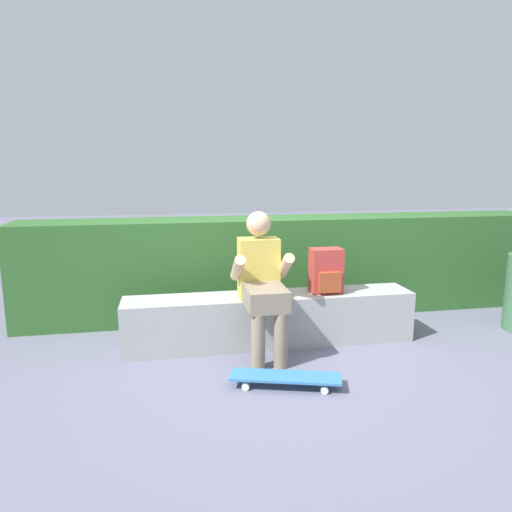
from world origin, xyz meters
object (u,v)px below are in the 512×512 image
Objects in this scene: person_skater at (262,279)px; backpack_on_bench at (326,271)px; skateboard_near_person at (285,377)px; bench_main at (270,319)px.

backpack_on_bench is at bearing 17.31° from person_skater.
skateboard_near_person is (0.05, -0.65, -0.58)m from person_skater.
bench_main is 0.49m from person_skater.
bench_main is at bearing 59.72° from person_skater.
person_skater reaches higher than backpack_on_bench.
person_skater is 1.46× the size of skateboard_near_person.
bench_main is at bearing 85.00° from skateboard_near_person.
person_skater is 0.66m from backpack_on_bench.
skateboard_near_person is 1.18m from backpack_on_bench.
skateboard_near_person is at bearing -124.62° from backpack_on_bench.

